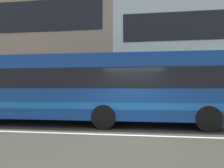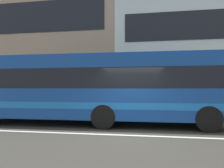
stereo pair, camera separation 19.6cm
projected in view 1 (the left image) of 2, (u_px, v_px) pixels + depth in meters
name	position (u px, v px, depth m)	size (l,w,h in m)	color
ground_plane	(133.00, 135.00, 7.16)	(160.00, 160.00, 0.00)	#35352D
lane_centre_line	(133.00, 135.00, 7.16)	(60.00, 0.16, 0.01)	silver
hedge_row_far	(149.00, 107.00, 12.51)	(17.59, 1.10, 1.08)	#3A6526
apartment_block_left	(21.00, 42.00, 21.78)	(21.05, 8.77, 13.30)	gray
transit_bus	(93.00, 87.00, 9.55)	(11.62, 2.76, 3.16)	navy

